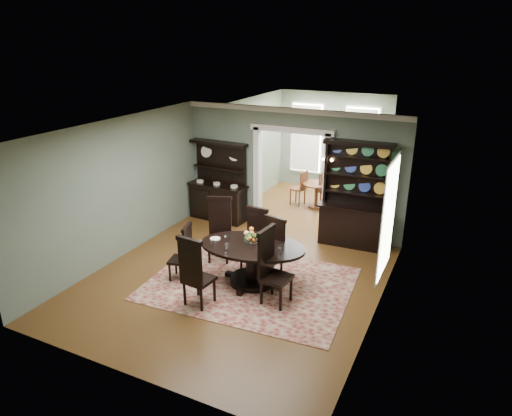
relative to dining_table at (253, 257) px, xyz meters
The scene contains 19 objects.
room 1.08m from the dining_table, 167.27° to the right, with size 5.51×6.01×3.01m.
parlor 5.50m from the dining_table, 93.77° to the left, with size 3.51×3.50×3.01m.
doorway_trim 3.08m from the dining_table, 97.07° to the left, with size 2.08×0.25×2.57m.
right_window 2.68m from the dining_table, 19.01° to the left, with size 0.15×1.47×2.12m.
wall_sconce 3.09m from the dining_table, 77.70° to the left, with size 0.27×0.21×0.21m.
rug 0.56m from the dining_table, 102.46° to the right, with size 3.83×2.85×0.01m, color maroon.
dining_table is the anchor object (origin of this frame).
centerpiece 0.34m from the dining_table, 119.76° to the left, with size 1.57×1.01×0.26m.
chair_far_left 1.31m from the dining_table, 148.95° to the left, with size 0.65×0.63×1.38m.
chair_far_mid 0.71m from the dining_table, 111.57° to the left, with size 0.50×0.47×1.28m.
chair_far_right 0.46m from the dining_table, 54.76° to the left, with size 0.54×0.53×1.27m.
chair_end_left 1.34m from the dining_table, 159.57° to the right, with size 0.50×0.52×1.17m.
chair_end_right 0.77m from the dining_table, 38.00° to the right, with size 0.55×0.58×1.42m.
chair_near 1.33m from the dining_table, 114.25° to the right, with size 0.55×0.53×1.37m.
sideboard 3.48m from the dining_table, 130.80° to the left, with size 1.59×0.64×2.06m.
welsh_dresser 2.93m from the dining_table, 63.82° to the left, with size 1.57×0.64×2.41m.
parlor_table 4.56m from the dining_table, 92.98° to the left, with size 0.77×0.77×0.71m.
parlor_chair_left 4.59m from the dining_table, 99.01° to the left, with size 0.45×0.44×1.01m.
parlor_chair_right 4.59m from the dining_table, 89.87° to the left, with size 0.44×0.43×1.03m.
Camera 1 is at (3.84, -6.96, 4.55)m, focal length 32.00 mm.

